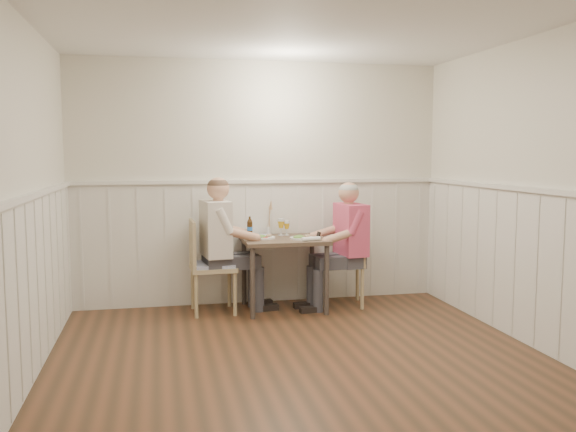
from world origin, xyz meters
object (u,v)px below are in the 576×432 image
at_px(man_in_pink, 347,254).
at_px(grass_vase, 268,219).
at_px(chair_right, 348,258).
at_px(beer_bottle, 250,227).
at_px(dining_table, 284,248).
at_px(chair_left, 207,263).
at_px(diner_cream, 220,255).

bearing_deg(man_in_pink, grass_vase, 155.85).
relative_size(chair_right, beer_bottle, 4.50).
bearing_deg(chair_right, dining_table, -176.39).
bearing_deg(chair_left, beer_bottle, 20.37).
distance_m(dining_table, grass_vase, 0.43).
height_order(chair_right, man_in_pink, man_in_pink).
distance_m(chair_left, beer_bottle, 0.59).
bearing_deg(chair_right, man_in_pink, -112.71).
relative_size(chair_right, diner_cream, 0.67).
bearing_deg(man_in_pink, dining_table, 176.74).
bearing_deg(chair_right, grass_vase, 161.88).
relative_size(dining_table, diner_cream, 0.61).
distance_m(diner_cream, beer_bottle, 0.46).
height_order(chair_right, diner_cream, diner_cream).
distance_m(chair_right, diner_cream, 1.37).
height_order(chair_left, diner_cream, diner_cream).
distance_m(man_in_pink, beer_bottle, 1.06).
relative_size(man_in_pink, grass_vase, 3.55).
bearing_deg(chair_left, grass_vase, 21.82).
bearing_deg(man_in_pink, diner_cream, 177.33).
distance_m(chair_right, man_in_pink, 0.10).
relative_size(dining_table, chair_left, 0.90).
bearing_deg(dining_table, man_in_pink, -3.26).
bearing_deg(beer_bottle, grass_vase, 24.84).
xyz_separation_m(man_in_pink, diner_cream, (-1.33, 0.06, 0.03)).
xyz_separation_m(dining_table, man_in_pink, (0.67, -0.04, -0.08)).
distance_m(man_in_pink, diner_cream, 1.33).
height_order(man_in_pink, diner_cream, diner_cream).
height_order(man_in_pink, beer_bottle, man_in_pink).
bearing_deg(dining_table, chair_left, 177.35).
xyz_separation_m(chair_left, man_in_pink, (1.46, -0.07, 0.05)).
xyz_separation_m(man_in_pink, beer_bottle, (-0.99, 0.25, 0.28)).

